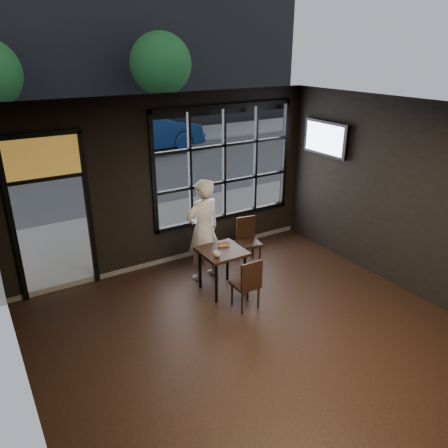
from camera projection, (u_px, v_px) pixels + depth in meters
floor at (284, 362)px, 5.88m from camera, size 6.00×7.00×0.02m
ceiling at (299, 120)px, 4.66m from camera, size 6.00×7.00×0.02m
wall_left at (24, 334)px, 3.82m from camera, size 0.04×7.00×3.20m
wall_right at (442, 210)px, 6.72m from camera, size 0.04×7.00×3.20m
window_frame at (224, 164)px, 8.54m from camera, size 3.06×0.12×2.28m
stained_transom at (42, 157)px, 6.73m from camera, size 1.20×0.06×0.70m
street_asphalt at (18, 121)px, 24.83m from camera, size 60.00×41.00×0.04m
cafe_table at (222, 270)px, 7.45m from camera, size 0.72×0.72×0.78m
chair_near at (245, 283)px, 6.95m from camera, size 0.39×0.39×0.88m
chair_window at (249, 242)px, 8.39m from camera, size 0.45×0.45×0.90m
man at (203, 230)px, 7.67m from camera, size 0.74×0.54×1.87m
hotdog at (224, 244)px, 7.45m from camera, size 0.21×0.14×0.06m
cup at (217, 254)px, 7.06m from camera, size 0.16×0.16×0.10m
tv at (326, 138)px, 8.44m from camera, size 0.13×1.13×0.66m
navy_car at (141, 132)px, 16.69m from camera, size 5.05×2.27×1.61m
tree_right at (161, 64)px, 18.86m from camera, size 2.67×2.67×4.56m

